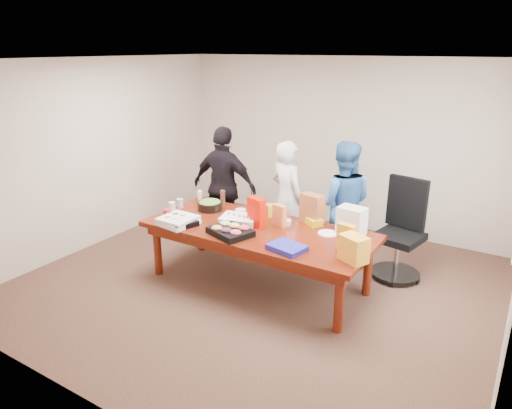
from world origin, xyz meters
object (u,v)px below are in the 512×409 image
Objects in this scene: person_right at (342,204)px; sheet_cake at (239,219)px; conference_table at (258,256)px; salad_bowl at (210,206)px; person_center at (287,198)px; office_chair at (399,233)px.

person_right reaches higher than sheet_cake.
conference_table is 6.27× the size of sheet_cake.
salad_bowl is at bearing 8.62° from person_right.
person_right is (0.79, 0.08, 0.03)m from person_center.
person_center is at bearing -167.49° from office_chair.
office_chair reaches higher than salad_bowl.
salad_bowl reaches higher than conference_table.
conference_table is 1.15m from person_center.
person_right reaches higher than salad_bowl.
person_right reaches higher than person_center.
person_center is (-0.16, 1.05, 0.44)m from conference_table.
sheet_cake is (-1.72, -1.04, 0.18)m from office_chair.
conference_table is at bearing 39.23° from person_right.
office_chair is 2.02m from sheet_cake.
office_chair is at bearing 37.30° from conference_table.
office_chair is 1.59m from person_center.
salad_bowl is at bearing 165.51° from conference_table.
person_right is at bearing -153.66° from person_center.
person_right is at bearing 34.53° from sheet_cake.
person_right is 5.01× the size of salad_bowl.
sheet_cake is (-0.14, -1.00, -0.03)m from person_center.
sheet_cake reaches higher than conference_table.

